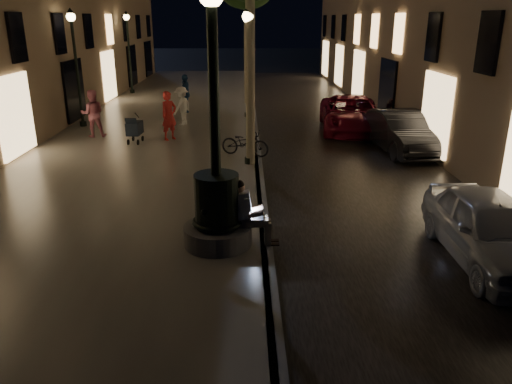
{
  "coord_description": "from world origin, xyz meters",
  "views": [
    {
      "loc": [
        -0.42,
        -7.41,
        4.63
      ],
      "look_at": [
        -0.19,
        3.0,
        0.98
      ],
      "focal_mm": 35.0,
      "sensor_mm": 36.0,
      "label": 1
    }
  ],
  "objects_px": {
    "seated_man_laptop": "(247,211)",
    "pedestrian_blue": "(186,93)",
    "pedestrian_pink": "(93,114)",
    "car_second": "(401,132)",
    "lamp_left_b": "(75,53)",
    "lamp_curb_c": "(246,42)",
    "lamp_curb_a": "(249,66)",
    "stroller": "(135,128)",
    "car_third": "(352,114)",
    "fountain_lamppost": "(217,198)",
    "pedestrian_white": "(182,106)",
    "lamp_curb_b": "(247,50)",
    "lamp_left_c": "(128,42)",
    "bicycle": "(245,143)",
    "pedestrian_red": "(169,116)",
    "lamp_curb_d": "(246,37)",
    "car_front": "(491,229)"
  },
  "relations": [
    {
      "from": "lamp_curb_b",
      "to": "stroller",
      "type": "height_order",
      "value": "lamp_curb_b"
    },
    {
      "from": "stroller",
      "to": "pedestrian_white",
      "type": "xyz_separation_m",
      "value": [
        1.37,
        3.37,
        0.27
      ]
    },
    {
      "from": "car_third",
      "to": "pedestrian_blue",
      "type": "relative_size",
      "value": 2.91
    },
    {
      "from": "lamp_curb_d",
      "to": "pedestrian_white",
      "type": "bearing_deg",
      "value": -99.08
    },
    {
      "from": "lamp_curb_b",
      "to": "lamp_curb_c",
      "type": "height_order",
      "value": "same"
    },
    {
      "from": "stroller",
      "to": "car_second",
      "type": "bearing_deg",
      "value": 0.64
    },
    {
      "from": "lamp_left_b",
      "to": "lamp_curb_a",
      "type": "bearing_deg",
      "value": -40.2
    },
    {
      "from": "lamp_curb_d",
      "to": "pedestrian_white",
      "type": "relative_size",
      "value": 2.93
    },
    {
      "from": "lamp_curb_b",
      "to": "bicycle",
      "type": "relative_size",
      "value": 2.84
    },
    {
      "from": "seated_man_laptop",
      "to": "pedestrian_blue",
      "type": "bearing_deg",
      "value": 100.88
    },
    {
      "from": "lamp_left_c",
      "to": "car_front",
      "type": "height_order",
      "value": "lamp_left_c"
    },
    {
      "from": "lamp_curb_b",
      "to": "pedestrian_blue",
      "type": "relative_size",
      "value": 2.62
    },
    {
      "from": "car_front",
      "to": "car_second",
      "type": "xyz_separation_m",
      "value": [
        0.8,
        8.64,
        0.04
      ]
    },
    {
      "from": "pedestrian_red",
      "to": "stroller",
      "type": "bearing_deg",
      "value": 159.71
    },
    {
      "from": "lamp_curb_c",
      "to": "pedestrian_blue",
      "type": "bearing_deg",
      "value": -114.24
    },
    {
      "from": "seated_man_laptop",
      "to": "lamp_curb_c",
      "type": "xyz_separation_m",
      "value": [
        0.09,
        22.0,
        2.31
      ]
    },
    {
      "from": "lamp_curb_a",
      "to": "car_second",
      "type": "height_order",
      "value": "lamp_curb_a"
    },
    {
      "from": "pedestrian_pink",
      "to": "car_second",
      "type": "bearing_deg",
      "value": 156.77
    },
    {
      "from": "car_third",
      "to": "pedestrian_pink",
      "type": "xyz_separation_m",
      "value": [
        -10.45,
        -1.66,
        0.37
      ]
    },
    {
      "from": "stroller",
      "to": "pedestrian_blue",
      "type": "bearing_deg",
      "value": 84.39
    },
    {
      "from": "pedestrian_blue",
      "to": "bicycle",
      "type": "xyz_separation_m",
      "value": [
        2.9,
        -8.31,
        -0.47
      ]
    },
    {
      "from": "fountain_lamppost",
      "to": "pedestrian_blue",
      "type": "distance_m",
      "value": 15.46
    },
    {
      "from": "stroller",
      "to": "pedestrian_blue",
      "type": "distance_m",
      "value": 6.56
    },
    {
      "from": "lamp_left_b",
      "to": "car_second",
      "type": "relative_size",
      "value": 1.08
    },
    {
      "from": "lamp_curb_b",
      "to": "fountain_lamppost",
      "type": "bearing_deg",
      "value": -92.86
    },
    {
      "from": "lamp_left_b",
      "to": "car_second",
      "type": "xyz_separation_m",
      "value": [
        12.6,
        -3.86,
        -2.5
      ]
    },
    {
      "from": "pedestrian_pink",
      "to": "bicycle",
      "type": "distance_m",
      "value": 6.63
    },
    {
      "from": "lamp_curb_b",
      "to": "lamp_left_c",
      "type": "distance_m",
      "value": 10.7
    },
    {
      "from": "car_second",
      "to": "pedestrian_white",
      "type": "xyz_separation_m",
      "value": [
        -8.34,
        4.08,
        0.29
      ]
    },
    {
      "from": "lamp_left_c",
      "to": "car_second",
      "type": "distance_m",
      "value": 18.9
    },
    {
      "from": "pedestrian_red",
      "to": "lamp_left_c",
      "type": "bearing_deg",
      "value": 63.11
    },
    {
      "from": "car_second",
      "to": "bicycle",
      "type": "distance_m",
      "value": 5.74
    },
    {
      "from": "stroller",
      "to": "seated_man_laptop",
      "type": "bearing_deg",
      "value": -60.2
    },
    {
      "from": "car_front",
      "to": "car_third",
      "type": "bearing_deg",
      "value": 92.11
    },
    {
      "from": "car_second",
      "to": "pedestrian_pink",
      "type": "height_order",
      "value": "pedestrian_pink"
    },
    {
      "from": "pedestrian_red",
      "to": "pedestrian_blue",
      "type": "relative_size",
      "value": 1.0
    },
    {
      "from": "lamp_curb_b",
      "to": "pedestrian_red",
      "type": "relative_size",
      "value": 2.62
    },
    {
      "from": "fountain_lamppost",
      "to": "lamp_left_c",
      "type": "height_order",
      "value": "fountain_lamppost"
    },
    {
      "from": "stroller",
      "to": "car_third",
      "type": "distance_m",
      "value": 9.06
    },
    {
      "from": "seated_man_laptop",
      "to": "lamp_curb_a",
      "type": "relative_size",
      "value": 0.29
    },
    {
      "from": "lamp_curb_a",
      "to": "lamp_curb_b",
      "type": "bearing_deg",
      "value": 90.0
    },
    {
      "from": "pedestrian_pink",
      "to": "lamp_curb_d",
      "type": "bearing_deg",
      "value": -121.0
    },
    {
      "from": "lamp_curb_a",
      "to": "lamp_curb_d",
      "type": "height_order",
      "value": "same"
    },
    {
      "from": "car_third",
      "to": "lamp_curb_c",
      "type": "bearing_deg",
      "value": 118.71
    },
    {
      "from": "fountain_lamppost",
      "to": "lamp_curb_c",
      "type": "bearing_deg",
      "value": 88.18
    },
    {
      "from": "fountain_lamppost",
      "to": "car_third",
      "type": "distance_m",
      "value": 12.7
    },
    {
      "from": "lamp_left_b",
      "to": "lamp_curb_c",
      "type": "bearing_deg",
      "value": 54.63
    },
    {
      "from": "seated_man_laptop",
      "to": "pedestrian_white",
      "type": "height_order",
      "value": "pedestrian_white"
    },
    {
      "from": "pedestrian_white",
      "to": "lamp_curb_d",
      "type": "bearing_deg",
      "value": -162.01
    },
    {
      "from": "car_front",
      "to": "pedestrian_white",
      "type": "xyz_separation_m",
      "value": [
        -7.54,
        12.72,
        0.32
      ]
    }
  ]
}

